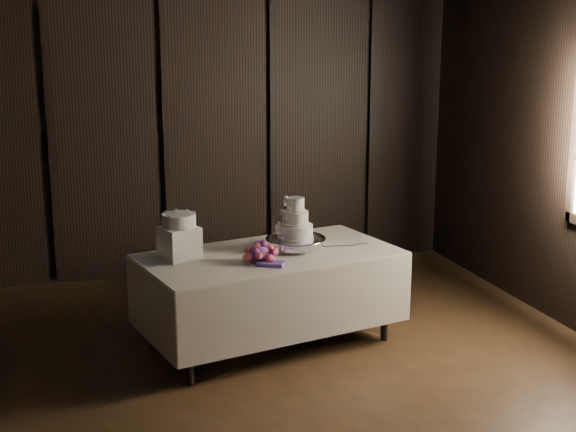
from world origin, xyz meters
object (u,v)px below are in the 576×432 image
(bouquet, at_px, (260,253))
(small_cake, at_px, (179,220))
(wedding_cake, at_px, (293,223))
(display_table, at_px, (270,295))
(box_pedestal, at_px, (179,243))
(cake_stand, at_px, (296,244))

(bouquet, height_order, small_cake, small_cake)
(wedding_cake, bearing_deg, small_cake, 168.86)
(display_table, relative_size, bouquet, 5.26)
(bouquet, distance_m, box_pedestal, 0.62)
(display_table, distance_m, wedding_cake, 0.60)
(bouquet, bearing_deg, small_cake, 155.95)
(cake_stand, bearing_deg, wedding_cake, -150.26)
(cake_stand, bearing_deg, bouquet, -144.04)
(wedding_cake, bearing_deg, box_pedestal, 168.86)
(wedding_cake, height_order, bouquet, wedding_cake)
(display_table, xyz_separation_m, bouquet, (-0.13, -0.20, 0.41))
(display_table, xyz_separation_m, box_pedestal, (-0.70, 0.05, 0.47))
(bouquet, xyz_separation_m, box_pedestal, (-0.57, 0.25, 0.06))
(bouquet, distance_m, small_cake, 0.66)
(display_table, bearing_deg, bouquet, -135.57)
(display_table, height_order, bouquet, bouquet)
(display_table, height_order, box_pedestal, box_pedestal)
(bouquet, bearing_deg, cake_stand, 35.96)
(display_table, bearing_deg, small_cake, 163.45)
(bouquet, bearing_deg, wedding_cake, 36.37)
(display_table, relative_size, wedding_cake, 6.58)
(small_cake, bearing_deg, display_table, -4.17)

